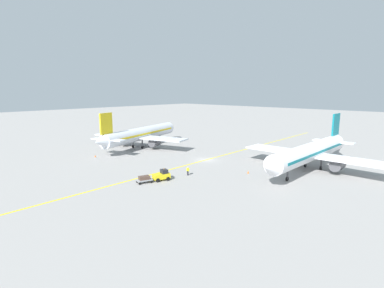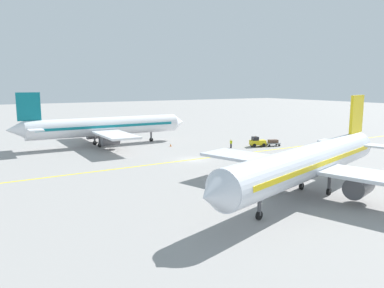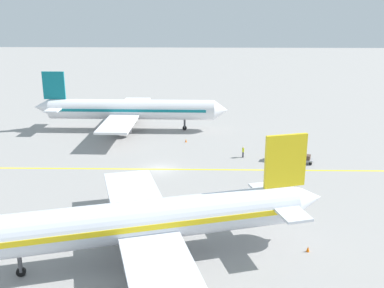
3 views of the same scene
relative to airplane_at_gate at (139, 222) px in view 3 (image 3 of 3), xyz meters
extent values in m
plane|color=gray|center=(23.36, 0.61, -3.71)|extent=(400.00, 400.00, 0.00)
cube|color=yellow|center=(23.36, 0.61, -3.71)|extent=(1.11, 120.00, 0.01)
cylinder|color=silver|center=(-0.12, 0.42, 0.09)|extent=(11.96, 29.79, 3.60)
cone|color=silver|center=(4.55, -15.40, 0.39)|extent=(3.78, 3.74, 3.06)
cube|color=yellow|center=(-0.12, 0.42, 0.24)|extent=(11.14, 26.92, 0.50)
cube|color=silver|center=(0.16, -0.54, -0.63)|extent=(28.33, 12.92, 0.36)
cylinder|color=#4C4C51|center=(-4.64, -1.95, -1.88)|extent=(3.02, 3.69, 2.20)
cylinder|color=#4C4C51|center=(4.95, 0.88, -1.88)|extent=(3.02, 3.69, 2.20)
cube|color=yellow|center=(3.84, -13.00, 4.39)|extent=(1.48, 3.94, 5.00)
cube|color=silver|center=(3.70, -12.52, 0.49)|extent=(9.31, 4.85, 0.24)
cylinder|color=#4C4C51|center=(-2.85, 9.63, -2.31)|extent=(0.36, 0.36, 2.00)
cylinder|color=black|center=(-2.85, 9.63, -3.31)|extent=(0.50, 0.85, 0.80)
cylinder|color=#4C4C51|center=(-1.09, -1.95, -2.31)|extent=(0.36, 0.36, 2.00)
cylinder|color=black|center=(-1.09, -1.95, -3.31)|extent=(0.50, 0.85, 0.80)
cylinder|color=#4C4C51|center=(1.98, -1.04, -2.31)|extent=(0.36, 0.36, 2.00)
cylinder|color=black|center=(1.98, -1.04, -3.31)|extent=(0.50, 0.85, 0.80)
cylinder|color=white|center=(44.43, 7.64, 0.09)|extent=(3.90, 30.03, 3.60)
cone|color=white|center=(44.27, -8.55, 0.09)|extent=(3.44, 2.43, 3.42)
cone|color=white|center=(44.60, 24.14, 0.39)|extent=(3.09, 3.03, 3.06)
cube|color=#0F727F|center=(44.43, 7.64, 0.24)|extent=(3.91, 27.04, 0.50)
cube|color=white|center=(44.44, 8.64, -0.63)|extent=(28.05, 5.48, 0.36)
cylinder|color=#4C4C51|center=(49.44, 8.59, -1.88)|extent=(2.23, 3.22, 2.20)
cylinder|color=#4C4C51|center=(39.44, 8.69, -1.88)|extent=(2.23, 3.22, 2.20)
cube|color=#0F727F|center=(44.57, 21.64, 4.39)|extent=(0.40, 4.00, 5.00)
cube|color=white|center=(44.57, 21.14, 0.49)|extent=(9.02, 2.49, 0.24)
cylinder|color=#4C4C51|center=(44.33, -1.96, -2.31)|extent=(0.36, 0.36, 2.00)
cylinder|color=black|center=(44.33, -1.96, -3.31)|extent=(0.29, 0.80, 0.80)
cylinder|color=#4C4C51|center=(46.05, 9.63, -2.31)|extent=(0.36, 0.36, 2.00)
cylinder|color=black|center=(46.05, 9.63, -3.31)|extent=(0.29, 0.80, 0.80)
cylinder|color=#4C4C51|center=(42.85, 9.66, -2.31)|extent=(0.36, 0.36, 2.00)
cylinder|color=black|center=(42.85, 9.66, -3.31)|extent=(0.29, 0.80, 0.80)
cube|color=gold|center=(27.63, -16.92, -2.91)|extent=(2.40, 3.33, 0.90)
cube|color=black|center=(27.81, -16.40, -2.11)|extent=(1.56, 1.46, 0.70)
sphere|color=orange|center=(27.81, -16.40, -1.68)|extent=(0.16, 0.16, 0.16)
cylinder|color=black|center=(27.24, -15.75, -3.36)|extent=(0.46, 0.74, 0.70)
cylinder|color=black|center=(28.66, -16.24, -3.36)|extent=(0.46, 0.74, 0.70)
cylinder|color=black|center=(26.60, -17.59, -3.36)|extent=(0.46, 0.74, 0.70)
cylinder|color=black|center=(28.02, -18.08, -3.36)|extent=(0.46, 0.74, 0.70)
cube|color=gray|center=(26.59, -19.94, -3.17)|extent=(2.17, 2.91, 0.20)
cube|color=#4C382D|center=(26.59, -19.94, -2.77)|extent=(1.65, 2.09, 0.60)
cylinder|color=black|center=(26.33, -18.75, -3.49)|extent=(0.28, 0.46, 0.44)
cylinder|color=black|center=(27.52, -19.16, -3.49)|extent=(0.28, 0.46, 0.44)
cylinder|color=black|center=(25.65, -20.72, -3.49)|extent=(0.28, 0.46, 0.44)
cylinder|color=black|center=(26.84, -21.13, -3.49)|extent=(0.28, 0.46, 0.44)
cylinder|color=#23232D|center=(28.83, -11.41, -3.28)|extent=(0.16, 0.16, 0.85)
cylinder|color=#23232D|center=(29.03, -11.38, -3.28)|extent=(0.16, 0.16, 0.85)
cube|color=#CCD819|center=(28.93, -11.40, -2.56)|extent=(0.40, 0.29, 0.60)
cylinder|color=#CCD819|center=(28.69, -11.44, -2.56)|extent=(0.10, 0.10, 0.55)
cylinder|color=#CCD819|center=(29.16, -11.35, -2.56)|extent=(0.10, 0.10, 0.55)
sphere|color=beige|center=(28.93, -11.40, -2.14)|extent=(0.22, 0.22, 0.22)
cone|color=orange|center=(36.62, -2.51, -3.43)|extent=(0.32, 0.32, 0.55)
cone|color=orange|center=(1.79, -15.18, -3.43)|extent=(0.32, 0.32, 0.55)
camera|label=1|loc=(66.54, -51.09, 12.32)|focal=28.00mm
camera|label=2|loc=(-27.08, 31.46, 8.31)|focal=35.00mm
camera|label=3|loc=(-35.11, -5.56, 17.77)|focal=42.00mm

